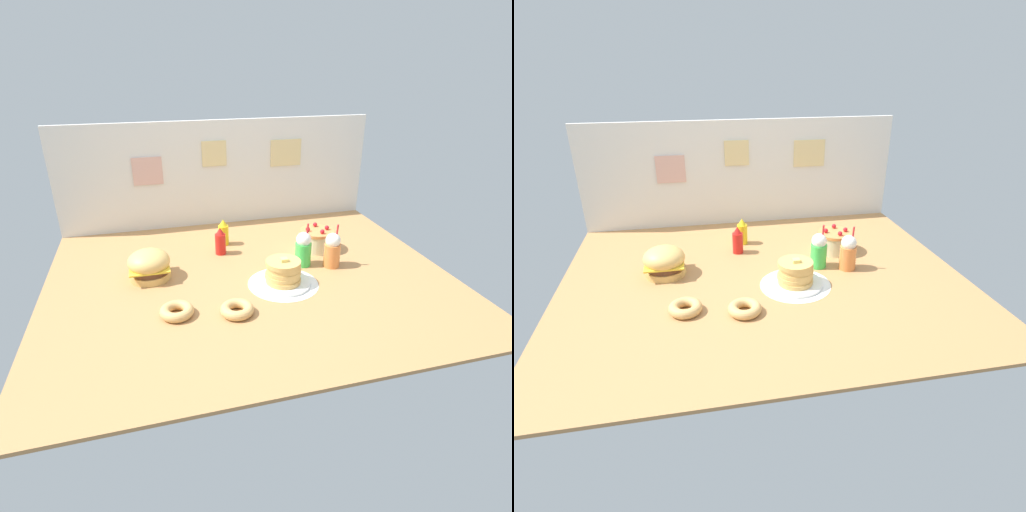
% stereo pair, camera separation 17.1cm
% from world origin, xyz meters
% --- Properties ---
extents(ground_plane, '(2.47, 2.02, 0.02)m').
position_xyz_m(ground_plane, '(0.00, 0.00, -0.01)').
color(ground_plane, '#B27F4C').
extents(back_wall, '(2.47, 0.04, 0.82)m').
position_xyz_m(back_wall, '(0.00, 1.00, 0.41)').
color(back_wall, silver).
rests_on(back_wall, ground_plane).
extents(doily_mat, '(0.43, 0.43, 0.00)m').
position_xyz_m(doily_mat, '(0.17, -0.13, 0.00)').
color(doily_mat, white).
rests_on(doily_mat, ground_plane).
extents(burger, '(0.26, 0.26, 0.19)m').
position_xyz_m(burger, '(-0.60, 0.17, 0.09)').
color(burger, '#DBA859').
rests_on(burger, ground_plane).
extents(pancake_stack, '(0.33, 0.33, 0.17)m').
position_xyz_m(pancake_stack, '(0.17, -0.12, 0.07)').
color(pancake_stack, white).
rests_on(pancake_stack, doily_mat).
extents(layer_cake, '(0.24, 0.24, 0.18)m').
position_xyz_m(layer_cake, '(0.56, 0.30, 0.07)').
color(layer_cake, beige).
rests_on(layer_cake, ground_plane).
extents(ketchup_bottle, '(0.07, 0.07, 0.19)m').
position_xyz_m(ketchup_bottle, '(-0.12, 0.40, 0.09)').
color(ketchup_bottle, red).
rests_on(ketchup_bottle, ground_plane).
extents(mustard_bottle, '(0.07, 0.07, 0.19)m').
position_xyz_m(mustard_bottle, '(-0.06, 0.55, 0.09)').
color(mustard_bottle, yellow).
rests_on(mustard_bottle, ground_plane).
extents(cream_soda_cup, '(0.11, 0.11, 0.29)m').
position_xyz_m(cream_soda_cup, '(0.37, 0.09, 0.11)').
color(cream_soda_cup, green).
rests_on(cream_soda_cup, ground_plane).
extents(orange_float_cup, '(0.11, 0.11, 0.29)m').
position_xyz_m(orange_float_cup, '(0.55, 0.02, 0.11)').
color(orange_float_cup, orange).
rests_on(orange_float_cup, ground_plane).
extents(donut_pink_glaze, '(0.18, 0.18, 0.05)m').
position_xyz_m(donut_pink_glaze, '(-0.48, -0.30, 0.03)').
color(donut_pink_glaze, tan).
rests_on(donut_pink_glaze, ground_plane).
extents(donut_chocolate, '(0.18, 0.18, 0.05)m').
position_xyz_m(donut_chocolate, '(-0.17, -0.37, 0.03)').
color(donut_chocolate, tan).
rests_on(donut_chocolate, ground_plane).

